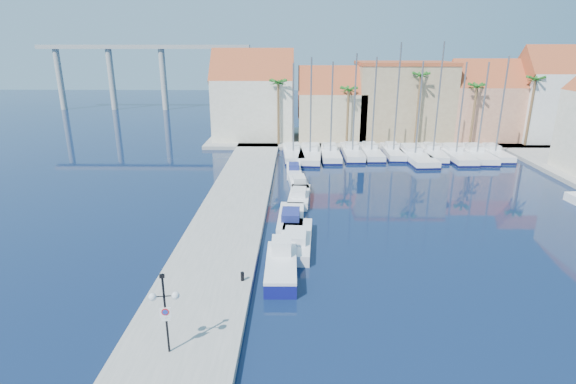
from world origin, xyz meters
name	(u,v)px	position (x,y,z in m)	size (l,w,h in m)	color
ground	(352,303)	(0.00, 0.00, 0.00)	(260.00, 260.00, 0.00)	black
quay_west	(231,215)	(-9.00, 13.50, 0.25)	(6.00, 77.00, 0.50)	gray
shore_north	(380,138)	(10.00, 48.00, 0.25)	(54.00, 16.00, 0.50)	gray
lamp_post	(164,302)	(-9.30, -5.26, 3.21)	(1.39, 0.52, 4.13)	black
bollard	(242,276)	(-6.60, 1.59, 0.78)	(0.22, 0.22, 0.56)	black
fishing_boat	(281,265)	(-4.26, 3.38, 0.69)	(2.06, 5.97, 2.08)	navy
motorboat_west_0	(296,240)	(-3.33, 7.77, 0.51)	(2.66, 7.22, 1.40)	white
motorboat_west_1	(291,219)	(-3.75, 12.06, 0.51)	(2.25, 6.55, 1.40)	white
motorboat_west_2	(299,196)	(-3.03, 17.92, 0.51)	(2.28, 5.98, 1.40)	white
motorboat_west_3	(299,183)	(-3.09, 22.20, 0.51)	(2.29, 5.59, 1.40)	white
motorboat_west_4	(294,170)	(-3.63, 27.50, 0.51)	(1.80, 5.19, 1.40)	white
sailboat_0	(293,153)	(-3.82, 35.89, 0.59)	(3.19, 9.68, 12.23)	white
sailboat_1	(310,154)	(-1.50, 35.48, 0.58)	(3.58, 11.00, 12.99)	white
sailboat_2	(330,153)	(1.16, 35.88, 0.60)	(2.57, 9.28, 12.43)	white
sailboat_3	(352,152)	(4.18, 36.58, 0.61)	(2.52, 9.33, 13.41)	white
sailboat_4	(371,152)	(6.75, 36.78, 0.61)	(2.57, 9.13, 12.99)	white
sailboat_5	(393,151)	(9.74, 36.87, 0.66)	(2.41, 8.55, 14.73)	white
sailboat_6	(413,155)	(12.12, 35.16, 0.57)	(3.97, 11.74, 12.51)	white
sailboat_7	(432,152)	(14.96, 36.45, 0.64)	(3.10, 9.40, 14.84)	white
sailboat_8	(454,154)	(17.71, 35.76, 0.58)	(3.03, 10.47, 12.40)	white
sailboat_9	(475,154)	(20.58, 35.99, 0.58)	(3.09, 10.41, 12.39)	white
sailboat_10	(493,153)	(23.14, 36.37, 0.63)	(2.42, 8.50, 13.13)	white
building_0	(254,99)	(-10.00, 47.00, 6.52)	(12.30, 9.00, 13.50)	beige
building_1	(331,107)	(2.00, 47.00, 5.30)	(10.30, 8.00, 11.00)	tan
building_2	(402,100)	(13.00, 48.00, 6.26)	(14.20, 10.20, 11.50)	#997F5E
building_3	(482,104)	(25.00, 47.00, 5.86)	(10.30, 8.00, 12.00)	tan
building_4	(546,97)	(34.00, 46.00, 6.97)	(8.30, 8.00, 14.00)	silver
palm_0	(278,84)	(-6.00, 42.00, 9.08)	(2.60, 2.60, 10.15)	brown
palm_1	(349,91)	(4.00, 42.00, 8.14)	(2.60, 2.60, 9.15)	brown
palm_2	(421,78)	(14.00, 42.00, 10.02)	(2.60, 2.60, 11.15)	brown
palm_3	(477,88)	(22.00, 42.00, 8.61)	(2.60, 2.60, 9.65)	brown
palm_4	(535,81)	(30.00, 42.00, 9.55)	(2.60, 2.60, 10.65)	brown
viaduct	(140,64)	(-39.07, 82.00, 10.25)	(48.00, 2.20, 14.45)	#9E9E99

